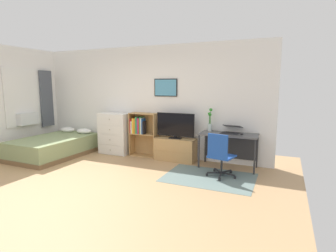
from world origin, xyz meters
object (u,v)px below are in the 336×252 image
object	(u,v)px
bookshelf	(142,131)
bamboo_vase	(210,121)
computer_mouse	(242,134)
bed	(55,146)
television	(175,126)
desk	(229,140)
dresser	(115,133)
tv_stand	(176,149)
laptop	(231,130)
office_chair	(220,154)

from	to	relation	value
bookshelf	bamboo_vase	distance (m)	1.74
computer_mouse	bamboo_vase	xyz separation A→B (m)	(-0.73, 0.21, 0.21)
bed	computer_mouse	size ratio (longest dim) A/B	19.69
bed	bookshelf	size ratio (longest dim) A/B	1.90
television	desk	world-z (taller)	television
dresser	desk	distance (m)	2.93
bamboo_vase	tv_stand	bearing A→B (deg)	-172.00
tv_stand	dresser	bearing A→B (deg)	-179.49
tv_stand	computer_mouse	xyz separation A→B (m)	(1.51, -0.10, 0.49)
tv_stand	desk	size ratio (longest dim) A/B	0.79
bed	tv_stand	distance (m)	3.05
dresser	bamboo_vase	distance (m)	2.51
bamboo_vase	desk	bearing A→B (deg)	-13.69
bed	television	world-z (taller)	television
dresser	laptop	bearing A→B (deg)	1.23
dresser	office_chair	distance (m)	3.00
dresser	tv_stand	xyz separation A→B (m)	(1.68, 0.02, -0.26)
office_chair	dresser	bearing A→B (deg)	178.05
bookshelf	computer_mouse	bearing A→B (deg)	-3.41
television	office_chair	distance (m)	1.47
bed	dresser	xyz separation A→B (m)	(1.26, 0.80, 0.29)
office_chair	laptop	bearing A→B (deg)	98.65
bed	office_chair	size ratio (longest dim) A/B	2.38
bookshelf	office_chair	xyz separation A→B (m)	(2.15, -0.81, -0.18)
bookshelf	television	distance (m)	0.95
office_chair	laptop	distance (m)	0.88
bookshelf	tv_stand	world-z (taller)	bookshelf
office_chair	bamboo_vase	size ratio (longest dim) A/B	1.68
computer_mouse	tv_stand	bearing A→B (deg)	176.38
television	laptop	world-z (taller)	television
office_chair	bamboo_vase	xyz separation A→B (m)	(-0.44, 0.87, 0.51)
bookshelf	computer_mouse	size ratio (longest dim) A/B	10.37
bed	tv_stand	world-z (taller)	bed
television	computer_mouse	size ratio (longest dim) A/B	8.83
dresser	desk	bearing A→B (deg)	0.24
bed	office_chair	xyz separation A→B (m)	(4.16, 0.06, 0.22)
dresser	bookshelf	bearing A→B (deg)	4.95
bed	bookshelf	world-z (taller)	bookshelf
dresser	computer_mouse	xyz separation A→B (m)	(3.20, -0.08, 0.23)
office_chair	desk	bearing A→B (deg)	100.63
bookshelf	bamboo_vase	world-z (taller)	bamboo_vase
television	desk	xyz separation A→B (m)	(1.24, 0.02, -0.23)
dresser	tv_stand	size ratio (longest dim) A/B	1.11
bed	tv_stand	size ratio (longest dim) A/B	2.16
office_chair	computer_mouse	world-z (taller)	office_chair
bed	bookshelf	bearing A→B (deg)	23.91
tv_stand	laptop	world-z (taller)	laptop
dresser	tv_stand	bearing A→B (deg)	0.51
dresser	office_chair	xyz separation A→B (m)	(2.90, -0.74, -0.07)
tv_stand	television	world-z (taller)	television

